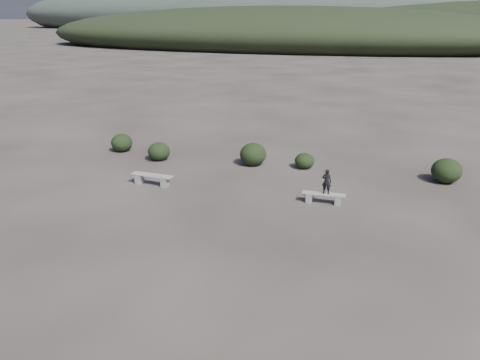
% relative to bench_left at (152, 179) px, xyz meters
% --- Properties ---
extents(ground, '(1200.00, 1200.00, 0.00)m').
position_rel_bench_left_xyz_m(ground, '(4.18, -4.53, -0.28)').
color(ground, '#2C2622').
rests_on(ground, ground).
extents(bench_left, '(1.85, 0.39, 0.46)m').
position_rel_bench_left_xyz_m(bench_left, '(0.00, 0.00, 0.00)').
color(bench_left, slate).
rests_on(bench_left, ground).
extents(bench_right, '(1.66, 0.50, 0.41)m').
position_rel_bench_left_xyz_m(bench_right, '(7.21, 0.48, -0.03)').
color(bench_right, slate).
rests_on(bench_right, ground).
extents(seated_person, '(0.36, 0.24, 0.97)m').
position_rel_bench_left_xyz_m(seated_person, '(7.28, 0.48, 0.62)').
color(seated_person, black).
rests_on(seated_person, bench_right).
extents(shrub_a, '(1.09, 1.09, 0.90)m').
position_rel_bench_left_xyz_m(shrub_a, '(-1.52, 3.28, 0.17)').
color(shrub_a, black).
rests_on(shrub_a, ground).
extents(shrub_b, '(1.27, 1.27, 1.09)m').
position_rel_bench_left_xyz_m(shrub_b, '(3.11, 4.13, 0.26)').
color(shrub_b, black).
rests_on(shrub_b, ground).
extents(shrub_c, '(0.92, 0.92, 0.74)m').
position_rel_bench_left_xyz_m(shrub_c, '(5.54, 4.48, 0.09)').
color(shrub_c, black).
rests_on(shrub_c, ground).
extents(shrub_e, '(1.27, 1.27, 1.06)m').
position_rel_bench_left_xyz_m(shrub_e, '(11.68, 4.68, 0.25)').
color(shrub_e, black).
rests_on(shrub_e, ground).
extents(shrub_f, '(1.11, 1.11, 0.94)m').
position_rel_bench_left_xyz_m(shrub_f, '(-4.16, 4.00, 0.19)').
color(shrub_f, black).
rests_on(shrub_f, ground).
extents(mountain_ridges, '(500.00, 400.00, 56.00)m').
position_rel_bench_left_xyz_m(mountain_ridges, '(-3.30, 334.53, 10.56)').
color(mountain_ridges, black).
rests_on(mountain_ridges, ground).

